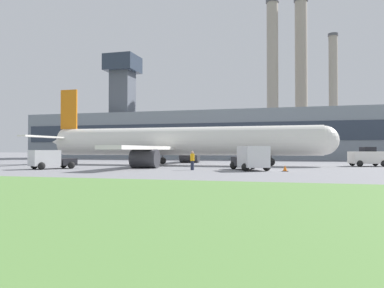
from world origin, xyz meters
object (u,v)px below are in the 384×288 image
airplane (178,142)px  baggage_truck (50,160)px  pushback_tug (368,157)px  fuel_truck (251,158)px  ground_crew_person (192,160)px

airplane → baggage_truck: size_ratio=8.02×
pushback_tug → baggage_truck: bearing=-154.6°
baggage_truck → fuel_truck: (18.86, 2.76, 0.17)m
airplane → ground_crew_person: (4.78, -10.70, -1.91)m
airplane → fuel_truck: (9.90, -9.55, -1.72)m
pushback_tug → fuel_truck: size_ratio=0.76×
fuel_truck → ground_crew_person: (-5.11, -1.15, -0.19)m
fuel_truck → pushback_tug: bearing=45.2°
pushback_tug → ground_crew_person: bearing=-142.5°
baggage_truck → ground_crew_person: size_ratio=2.62×
pushback_tug → fuel_truck: (-11.66, -11.73, 0.08)m
fuel_truck → ground_crew_person: bearing=-167.3°
pushback_tug → baggage_truck: (-30.52, -14.49, -0.09)m
pushback_tug → airplane: bearing=-174.2°
fuel_truck → ground_crew_person: size_ratio=3.14×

